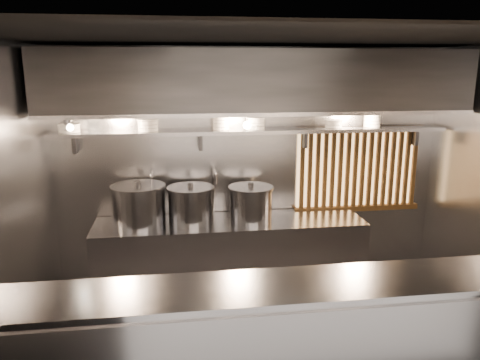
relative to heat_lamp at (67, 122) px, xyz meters
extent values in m
plane|color=black|center=(1.90, -0.85, -2.07)|extent=(4.50, 4.50, 0.00)
plane|color=black|center=(1.90, -0.85, 0.73)|extent=(4.50, 4.50, 0.00)
plane|color=gray|center=(1.90, 0.65, -0.67)|extent=(4.50, 0.00, 4.50)
plane|color=gray|center=(-0.35, -0.85, -0.67)|extent=(0.00, 3.00, 3.00)
cube|color=#A1A1A6|center=(1.90, -1.80, -1.52)|extent=(4.50, 0.50, 1.10)
cube|color=#A1A1A6|center=(1.90, -1.80, -0.95)|extent=(4.50, 0.56, 0.03)
cube|color=#A1A1A6|center=(1.60, 0.28, -1.62)|extent=(3.00, 0.70, 0.90)
cube|color=#A1A1A6|center=(1.90, 0.47, -0.19)|extent=(4.40, 0.34, 0.04)
cube|color=#2D2D30|center=(1.90, 0.25, 0.36)|extent=(4.40, 0.80, 0.65)
cube|color=#A1A1A6|center=(1.90, -0.15, 0.05)|extent=(4.40, 0.03, 0.04)
cube|color=#FFC072|center=(3.20, 0.63, -0.69)|extent=(1.50, 0.02, 0.92)
cube|color=brown|center=(3.20, 0.58, -0.20)|extent=(1.56, 0.06, 0.06)
cube|color=brown|center=(3.20, 0.58, -1.18)|extent=(1.56, 0.06, 0.06)
cube|color=brown|center=(2.49, 0.58, -0.69)|extent=(0.04, 0.04, 0.92)
cube|color=brown|center=(2.59, 0.58, -0.69)|extent=(0.04, 0.04, 0.92)
cube|color=brown|center=(2.68, 0.58, -0.69)|extent=(0.04, 0.04, 0.92)
cube|color=brown|center=(2.78, 0.58, -0.69)|extent=(0.04, 0.04, 0.92)
cube|color=brown|center=(2.87, 0.58, -0.69)|extent=(0.04, 0.04, 0.92)
cube|color=brown|center=(2.96, 0.58, -0.69)|extent=(0.04, 0.04, 0.92)
cube|color=brown|center=(3.06, 0.58, -0.69)|extent=(0.04, 0.04, 0.92)
cube|color=brown|center=(3.15, 0.58, -0.69)|extent=(0.04, 0.04, 0.92)
cube|color=brown|center=(3.24, 0.58, -0.69)|extent=(0.04, 0.04, 0.92)
cube|color=brown|center=(3.34, 0.58, -0.69)|extent=(0.04, 0.04, 0.92)
cube|color=brown|center=(3.43, 0.58, -0.69)|extent=(0.04, 0.04, 0.92)
cube|color=brown|center=(3.53, 0.58, -0.69)|extent=(0.04, 0.04, 0.92)
cube|color=brown|center=(3.62, 0.58, -0.69)|extent=(0.04, 0.04, 0.92)
cube|color=brown|center=(3.71, 0.58, -0.69)|extent=(0.04, 0.04, 0.92)
cube|color=brown|center=(3.81, 0.58, -0.69)|extent=(0.04, 0.04, 0.92)
cube|color=brown|center=(3.90, 0.58, -0.69)|extent=(0.04, 0.04, 0.92)
cylinder|color=silver|center=(0.75, 0.60, -0.88)|extent=(0.03, 0.03, 0.48)
sphere|color=silver|center=(0.75, 0.60, -0.64)|extent=(0.04, 0.04, 0.04)
cylinder|color=silver|center=(0.75, 0.47, -0.64)|extent=(0.03, 0.26, 0.03)
sphere|color=silver|center=(0.75, 0.34, -0.64)|extent=(0.04, 0.04, 0.04)
cylinder|color=silver|center=(0.75, 0.34, -0.71)|extent=(0.03, 0.03, 0.14)
cylinder|color=silver|center=(1.45, 0.60, -0.88)|extent=(0.03, 0.03, 0.48)
sphere|color=silver|center=(1.45, 0.60, -0.64)|extent=(0.04, 0.04, 0.04)
cylinder|color=silver|center=(1.45, 0.47, -0.64)|extent=(0.03, 0.26, 0.03)
sphere|color=silver|center=(1.45, 0.34, -0.64)|extent=(0.04, 0.04, 0.04)
cylinder|color=silver|center=(1.45, 0.34, -0.71)|extent=(0.03, 0.03, 0.14)
cone|color=#A1A1A6|center=(0.00, 0.00, 0.00)|extent=(0.25, 0.27, 0.20)
sphere|color=#FFE0B2|center=(0.03, -0.02, -0.06)|extent=(0.07, 0.07, 0.07)
cylinder|color=#2D2D30|center=(0.00, 0.10, 0.08)|extent=(0.02, 0.22, 0.02)
cylinder|color=#2D2D30|center=(1.80, 0.35, -0.03)|extent=(0.01, 0.01, 0.12)
sphere|color=#FFE0B2|center=(1.80, 0.35, -0.11)|extent=(0.09, 0.09, 0.09)
cylinder|color=#A1A1A6|center=(1.17, 0.32, -0.98)|extent=(0.53, 0.53, 0.37)
cylinder|color=#A1A1A6|center=(1.17, 0.32, -0.78)|extent=(0.56, 0.56, 0.03)
cylinder|color=#2D2D30|center=(1.17, 0.32, -0.75)|extent=(0.06, 0.06, 0.04)
cylinder|color=#A1A1A6|center=(0.60, 0.31, -0.96)|extent=(0.67, 0.67, 0.41)
cylinder|color=#A1A1A6|center=(0.60, 0.31, -0.74)|extent=(0.70, 0.70, 0.03)
cylinder|color=#2D2D30|center=(0.60, 0.31, -0.71)|extent=(0.06, 0.06, 0.04)
cylinder|color=#A1A1A6|center=(1.83, 0.28, -0.99)|extent=(0.48, 0.48, 0.36)
cylinder|color=#A1A1A6|center=(1.83, 0.28, -0.79)|extent=(0.52, 0.52, 0.03)
cylinder|color=#2D2D30|center=(1.83, 0.28, -0.76)|extent=(0.06, 0.06, 0.04)
cylinder|color=silver|center=(-0.09, 0.47, -0.15)|extent=(0.22, 0.22, 0.03)
cylinder|color=silver|center=(-0.09, 0.47, -0.11)|extent=(0.22, 0.22, 0.03)
cylinder|color=silver|center=(-0.09, 0.47, -0.08)|extent=(0.23, 0.23, 0.01)
cylinder|color=silver|center=(0.73, 0.47, -0.15)|extent=(0.22, 0.22, 0.03)
cylinder|color=silver|center=(0.73, 0.47, -0.11)|extent=(0.22, 0.22, 0.03)
cylinder|color=silver|center=(0.73, 0.47, -0.07)|extent=(0.22, 0.22, 0.03)
cylinder|color=silver|center=(0.73, 0.47, -0.04)|extent=(0.23, 0.23, 0.01)
cylinder|color=silver|center=(1.53, 0.47, -0.15)|extent=(0.18, 0.18, 0.03)
cylinder|color=silver|center=(1.53, 0.47, -0.11)|extent=(0.18, 0.18, 0.03)
cylinder|color=silver|center=(1.53, 0.47, -0.07)|extent=(0.18, 0.18, 0.03)
cylinder|color=silver|center=(1.53, 0.47, -0.03)|extent=(0.18, 0.18, 0.03)
cylinder|color=silver|center=(1.53, 0.47, -0.01)|extent=(0.20, 0.20, 0.01)
cylinder|color=silver|center=(1.91, 0.47, -0.15)|extent=(0.20, 0.20, 0.03)
cylinder|color=silver|center=(1.91, 0.47, -0.11)|extent=(0.20, 0.20, 0.03)
cylinder|color=silver|center=(1.91, 0.47, -0.07)|extent=(0.20, 0.20, 0.03)
cylinder|color=silver|center=(1.91, 0.47, -0.04)|extent=(0.21, 0.21, 0.01)
cylinder|color=silver|center=(2.82, 0.47, -0.15)|extent=(0.20, 0.20, 0.03)
cylinder|color=silver|center=(2.82, 0.47, -0.11)|extent=(0.20, 0.20, 0.03)
cylinder|color=silver|center=(2.82, 0.47, -0.08)|extent=(0.21, 0.21, 0.01)
cylinder|color=silver|center=(3.28, 0.47, -0.15)|extent=(0.19, 0.19, 0.03)
cylinder|color=silver|center=(3.28, 0.47, -0.11)|extent=(0.19, 0.19, 0.03)
cylinder|color=silver|center=(3.28, 0.47, -0.07)|extent=(0.19, 0.19, 0.03)
cylinder|color=silver|center=(3.28, 0.47, -0.03)|extent=(0.19, 0.19, 0.03)
cylinder|color=silver|center=(3.28, 0.47, -0.01)|extent=(0.21, 0.21, 0.01)
camera|label=1|loc=(1.01, -4.66, 0.50)|focal=35.00mm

